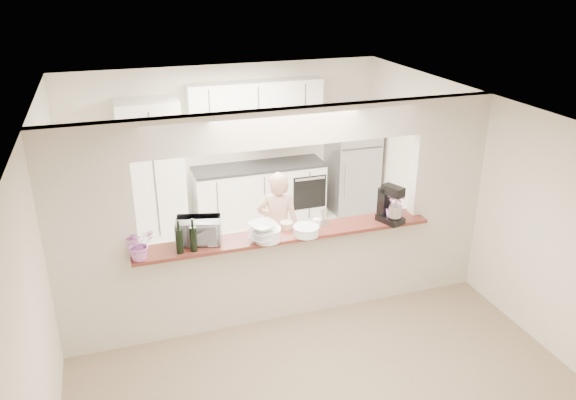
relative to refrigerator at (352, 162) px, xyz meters
name	(u,v)px	position (x,y,z in m)	size (l,w,h in m)	color
floor	(285,313)	(-2.05, -2.65, -0.85)	(6.00, 6.00, 0.00)	gray
tile_overlay	(252,254)	(-2.05, -1.10, -0.84)	(5.00, 2.90, 0.01)	silver
partition	(284,199)	(-2.05, -2.65, 0.63)	(5.00, 0.15, 2.50)	beige
bar_counter	(285,271)	(-2.05, -2.65, -0.27)	(3.40, 0.38, 1.09)	beige
kitchen_cabinets	(219,167)	(-2.24, 0.07, 0.12)	(3.15, 0.62, 2.25)	white
refrigerator	(352,162)	(0.00, 0.00, 0.00)	(0.75, 0.70, 1.70)	#A5A6AA
flower_left	(139,244)	(-3.65, -2.80, 0.41)	(0.30, 0.26, 0.33)	#DE75C5
wine_bottle_a	(193,239)	(-3.10, -2.80, 0.38)	(0.07, 0.07, 0.37)	black
wine_bottle_b	(179,241)	(-3.25, -2.80, 0.38)	(0.07, 0.07, 0.36)	black
toaster_oven	(199,231)	(-3.01, -2.60, 0.37)	(0.48, 0.32, 0.26)	#A8A8AD
serving_bowls	(263,233)	(-2.35, -2.82, 0.35)	(0.29, 0.29, 0.21)	white
plate_stack_a	(267,234)	(-2.30, -2.80, 0.31)	(0.31, 0.31, 0.14)	white
plate_stack_b	(306,231)	(-1.85, -2.81, 0.29)	(0.30, 0.30, 0.10)	white
red_bowl	(273,232)	(-2.20, -2.68, 0.27)	(0.14, 0.14, 0.06)	maroon
tan_bowl	(287,225)	(-2.00, -2.57, 0.28)	(0.15, 0.15, 0.07)	tan
utensil_caddy	(320,218)	(-1.60, -2.60, 0.32)	(0.24, 0.17, 0.20)	silver
stand_mixer	(390,206)	(-0.81, -2.79, 0.44)	(0.29, 0.35, 0.45)	black
flower_right	(395,206)	(-0.75, -2.80, 0.43)	(0.22, 0.22, 0.39)	#B265BD
person	(278,228)	(-1.88, -1.85, -0.10)	(0.55, 0.36, 1.50)	#DFA491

